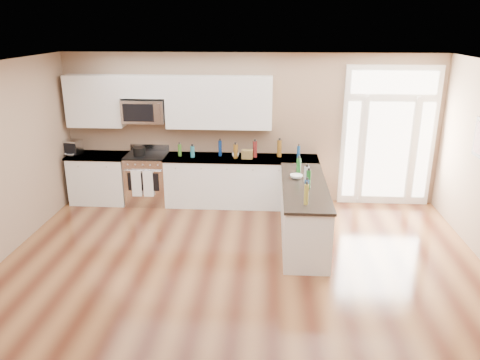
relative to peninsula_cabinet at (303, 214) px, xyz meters
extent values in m
plane|color=#4C2315|center=(-0.93, -2.24, -0.43)|extent=(8.00, 8.00, 0.00)
plane|color=#93775D|center=(-0.93, 1.76, 0.97)|extent=(7.00, 0.00, 7.00)
plane|color=white|center=(-0.93, -2.24, 2.37)|extent=(8.00, 8.00, 0.00)
cube|color=white|center=(-3.80, 1.45, 0.02)|extent=(1.06, 0.62, 0.90)
cube|color=black|center=(-3.80, 1.45, -0.38)|extent=(1.02, 0.52, 0.10)
cube|color=black|center=(-3.80, 1.45, 0.49)|extent=(1.10, 0.66, 0.04)
cube|color=white|center=(-1.08, 1.45, 0.02)|extent=(2.81, 0.62, 0.90)
cube|color=black|center=(-1.08, 1.45, -0.38)|extent=(2.77, 0.52, 0.10)
cube|color=black|center=(-1.08, 1.45, 0.49)|extent=(2.85, 0.66, 0.04)
cube|color=white|center=(0.00, 0.00, 0.02)|extent=(0.65, 2.28, 0.90)
cube|color=black|center=(0.00, 0.00, -0.38)|extent=(0.61, 2.18, 0.10)
cube|color=black|center=(0.00, 0.00, 0.49)|extent=(0.69, 2.32, 0.04)
cube|color=white|center=(-3.81, 1.59, 1.49)|extent=(1.04, 0.33, 0.95)
cube|color=white|center=(-1.50, 1.59, 1.49)|extent=(1.94, 0.33, 0.95)
cube|color=white|center=(-2.88, 1.59, 1.77)|extent=(0.82, 0.33, 0.40)
cube|color=silver|center=(-2.88, 1.56, 1.33)|extent=(0.78, 0.40, 0.42)
cube|color=black|center=(-2.94, 1.35, 1.33)|extent=(0.56, 0.01, 0.32)
cube|color=white|center=(1.62, 1.72, 0.87)|extent=(1.70, 0.08, 2.60)
cube|color=white|center=(1.62, 1.67, 0.62)|extent=(0.78, 0.02, 1.80)
cube|color=white|center=(0.96, 1.67, 0.62)|extent=(0.22, 0.02, 1.80)
cube|color=white|center=(2.28, 1.67, 0.62)|extent=(0.22, 0.02, 1.80)
cube|color=white|center=(1.62, 1.67, 1.87)|extent=(1.50, 0.02, 0.40)
cube|color=silver|center=(-2.87, 1.45, 0.03)|extent=(0.76, 0.62, 0.92)
cube|color=black|center=(-2.87, 1.45, 0.50)|extent=(0.76, 0.60, 0.03)
cube|color=silver|center=(-2.87, 1.75, 0.58)|extent=(0.76, 0.04, 0.14)
cube|color=black|center=(-2.87, 1.13, 0.09)|extent=(0.58, 0.01, 0.34)
cylinder|color=silver|center=(-2.87, 1.11, 0.31)|extent=(0.70, 0.02, 0.02)
cube|color=white|center=(-2.99, 1.10, 0.07)|extent=(0.18, 0.02, 0.50)
cube|color=white|center=(-2.77, 1.10, 0.07)|extent=(0.18, 0.02, 0.50)
cylinder|color=black|center=(-2.98, 1.39, 0.60)|extent=(0.28, 0.28, 0.18)
cube|color=silver|center=(-4.28, 1.47, 0.64)|extent=(0.36, 0.31, 0.27)
cube|color=brown|center=(-0.96, 1.37, 0.58)|extent=(0.21, 0.16, 0.16)
imported|color=white|center=(-4.28, 1.36, 0.53)|extent=(0.23, 0.23, 0.05)
imported|color=white|center=(-0.12, 0.27, 0.54)|extent=(0.24, 0.24, 0.06)
imported|color=white|center=(-1.18, 1.41, 0.56)|extent=(0.17, 0.17, 0.10)
cylinder|color=#19591E|center=(-0.08, 0.46, 0.65)|extent=(0.07, 0.07, 0.28)
cylinder|color=navy|center=(-0.03, 1.44, 0.62)|extent=(0.06, 0.06, 0.23)
cylinder|color=brown|center=(-1.18, 1.38, 0.63)|extent=(0.08, 0.08, 0.25)
cylinder|color=olive|center=(-0.04, -0.84, 0.65)|extent=(0.06, 0.06, 0.29)
cylinder|color=#26727F|center=(-1.98, 1.39, 0.61)|extent=(0.08, 0.08, 0.21)
cylinder|color=#591919|center=(-0.83, 1.46, 0.66)|extent=(0.08, 0.08, 0.30)
cylinder|color=#B2B2B7|center=(0.03, 0.11, 0.63)|extent=(0.08, 0.08, 0.25)
cylinder|color=navy|center=(-1.48, 1.51, 0.65)|extent=(0.06, 0.06, 0.29)
cylinder|color=#3F7226|center=(-2.23, 1.46, 0.61)|extent=(0.07, 0.07, 0.22)
cylinder|color=#19591E|center=(0.04, -0.19, 0.65)|extent=(0.07, 0.07, 0.28)
cylinder|color=navy|center=(-0.01, -0.54, 0.63)|extent=(0.07, 0.07, 0.25)
cylinder|color=brown|center=(-0.38, 1.54, 0.66)|extent=(0.08, 0.08, 0.31)
camera|label=1|loc=(-0.54, -6.86, 2.89)|focal=35.00mm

